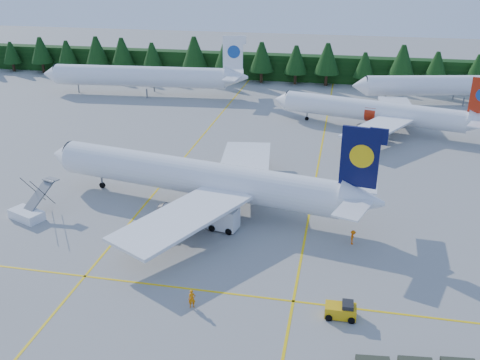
% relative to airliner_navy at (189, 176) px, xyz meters
% --- Properties ---
extents(ground, '(320.00, 320.00, 0.00)m').
position_rel_airliner_navy_xyz_m(ground, '(8.65, -11.33, -3.68)').
color(ground, gray).
rests_on(ground, ground).
extents(taxi_stripe_a, '(0.25, 120.00, 0.01)m').
position_rel_airliner_navy_xyz_m(taxi_stripe_a, '(-5.35, 8.67, -3.68)').
color(taxi_stripe_a, yellow).
rests_on(taxi_stripe_a, ground).
extents(taxi_stripe_b, '(0.25, 120.00, 0.01)m').
position_rel_airliner_navy_xyz_m(taxi_stripe_b, '(14.65, 8.67, -3.68)').
color(taxi_stripe_b, yellow).
rests_on(taxi_stripe_b, ground).
extents(taxi_stripe_cross, '(80.00, 0.25, 0.01)m').
position_rel_airliner_navy_xyz_m(taxi_stripe_cross, '(8.65, -17.33, -3.68)').
color(taxi_stripe_cross, yellow).
rests_on(taxi_stripe_cross, ground).
extents(treeline_hedge, '(220.00, 4.00, 6.00)m').
position_rel_airliner_navy_xyz_m(treeline_hedge, '(8.65, 70.67, -0.68)').
color(treeline_hedge, black).
rests_on(treeline_hedge, ground).
extents(airliner_navy, '(41.79, 34.08, 12.26)m').
position_rel_airliner_navy_xyz_m(airliner_navy, '(0.00, 0.00, 0.00)').
color(airliner_navy, white).
rests_on(airliner_navy, ground).
extents(airliner_red, '(35.77, 29.05, 10.62)m').
position_rel_airliner_navy_xyz_m(airliner_red, '(21.85, 35.38, -0.49)').
color(airliner_red, white).
rests_on(airliner_red, ground).
extents(airliner_far_left, '(43.84, 7.26, 12.74)m').
position_rel_airliner_navy_xyz_m(airliner_far_left, '(-27.00, 50.29, 0.31)').
color(airliner_far_left, white).
rests_on(airliner_far_left, ground).
extents(airliner_far_right, '(39.96, 11.87, 11.77)m').
position_rel_airliner_navy_xyz_m(airliner_far_right, '(37.32, 55.96, 0.01)').
color(airliner_far_right, white).
rests_on(airliner_far_right, ground).
extents(airstairs, '(4.81, 6.27, 3.70)m').
position_rel_airliner_navy_xyz_m(airstairs, '(-17.27, -7.32, -2.88)').
color(airstairs, white).
rests_on(airstairs, ground).
extents(service_truck, '(5.63, 2.97, 2.58)m').
position_rel_airliner_navy_xyz_m(service_truck, '(4.54, -5.27, -2.41)').
color(service_truck, silver).
rests_on(service_truck, ground).
extents(baggage_tug, '(2.65, 1.44, 1.41)m').
position_rel_airliner_navy_xyz_m(baggage_tug, '(18.85, -18.72, -2.99)').
color(baggage_tug, '#EBAF0D').
rests_on(baggage_tug, ground).
extents(uld_pair, '(4.79, 1.88, 1.53)m').
position_rel_airliner_navy_xyz_m(uld_pair, '(-0.37, -7.21, -2.66)').
color(uld_pair, '#2D3224').
rests_on(uld_pair, ground).
extents(crew_a, '(0.74, 0.61, 1.74)m').
position_rel_airliner_navy_xyz_m(crew_a, '(6.07, -19.92, -2.82)').
color(crew_a, orange).
rests_on(crew_a, ground).
extents(crew_b, '(1.00, 0.85, 1.81)m').
position_rel_airliner_navy_xyz_m(crew_b, '(-3.06, -11.16, -2.78)').
color(crew_b, '#D86D04').
rests_on(crew_b, ground).
extents(crew_c, '(0.54, 0.72, 1.61)m').
position_rel_airliner_navy_xyz_m(crew_c, '(19.70, -6.01, -2.88)').
color(crew_c, '#FE6305').
rests_on(crew_c, ground).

